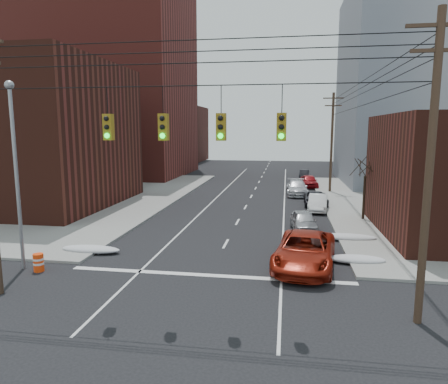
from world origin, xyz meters
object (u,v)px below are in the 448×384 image
(lot_car_a, at_px, (96,192))
(lot_car_b, at_px, (101,192))
(lot_car_d, at_px, (79,193))
(parked_car_a, at_px, (304,221))
(parked_car_c, at_px, (316,199))
(parked_car_e, at_px, (309,181))
(red_pickup, at_px, (305,251))
(parked_car_b, at_px, (318,203))
(parked_car_f, at_px, (304,174))
(parked_car_d, at_px, (297,188))
(lot_car_c, at_px, (52,199))
(construction_barrel, at_px, (39,262))

(lot_car_a, xyz_separation_m, lot_car_b, (0.49, -0.02, 0.03))
(lot_car_b, relative_size, lot_car_d, 1.18)
(parked_car_a, xyz_separation_m, lot_car_d, (-21.18, 8.02, 0.18))
(parked_car_c, bearing_deg, lot_car_d, -174.33)
(parked_car_e, bearing_deg, lot_car_b, -155.53)
(red_pickup, xyz_separation_m, parked_car_b, (1.76, 14.86, -0.15))
(red_pickup, relative_size, lot_car_a, 1.51)
(parked_car_e, height_order, parked_car_f, parked_car_e)
(red_pickup, relative_size, parked_car_b, 1.44)
(parked_car_f, bearing_deg, red_pickup, -87.88)
(lot_car_a, distance_m, lot_car_d, 1.64)
(red_pickup, relative_size, parked_car_d, 1.14)
(lot_car_c, relative_size, construction_barrel, 4.66)
(parked_car_b, relative_size, parked_car_c, 0.94)
(parked_car_a, xyz_separation_m, lot_car_a, (-19.98, 9.14, 0.12))
(lot_car_b, bearing_deg, lot_car_d, 101.32)
(parked_car_c, bearing_deg, lot_car_c, -168.46)
(parked_car_b, xyz_separation_m, lot_car_b, (-21.00, 1.80, 0.15))
(parked_car_b, distance_m, lot_car_b, 21.07)
(parked_car_d, height_order, lot_car_d, lot_car_d)
(parked_car_e, relative_size, construction_barrel, 4.96)
(parked_car_f, bearing_deg, lot_car_c, -128.45)
(lot_car_d, bearing_deg, parked_car_b, -73.76)
(parked_car_c, xyz_separation_m, construction_barrel, (-14.90, -20.05, -0.17))
(parked_car_d, bearing_deg, lot_car_b, -162.98)
(lot_car_b, bearing_deg, construction_barrel, 175.65)
(parked_car_b, relative_size, lot_car_b, 0.85)
(red_pickup, height_order, parked_car_b, red_pickup)
(parked_car_a, xyz_separation_m, lot_car_c, (-22.45, 5.43, 0.05))
(parked_car_b, distance_m, construction_barrel, 23.02)
(lot_car_b, bearing_deg, parked_car_e, -80.47)
(parked_car_f, xyz_separation_m, lot_car_c, (-23.76, -25.58, 0.13))
(parked_car_b, bearing_deg, lot_car_b, -177.95)
(parked_car_a, distance_m, parked_car_c, 9.95)
(parked_car_b, height_order, lot_car_d, lot_car_d)
(parked_car_c, bearing_deg, lot_car_b, -176.95)
(parked_car_e, relative_size, lot_car_b, 0.87)
(lot_car_c, height_order, lot_car_d, lot_car_d)
(lot_car_c, bearing_deg, lot_car_b, -35.66)
(parked_car_a, height_order, parked_car_b, parked_car_b)
(lot_car_c, bearing_deg, parked_car_d, -62.44)
(parked_car_f, height_order, lot_car_c, lot_car_c)
(parked_car_c, distance_m, parked_car_e, 12.09)
(red_pickup, relative_size, parked_car_a, 1.50)
(parked_car_b, bearing_deg, parked_car_d, 107.82)
(lot_car_b, xyz_separation_m, lot_car_c, (-2.96, -3.70, -0.10))
(lot_car_b, bearing_deg, parked_car_f, -65.40)
(lot_car_c, bearing_deg, parked_car_e, -52.47)
(parked_car_a, distance_m, lot_car_b, 21.52)
(parked_car_d, relative_size, lot_car_c, 1.30)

